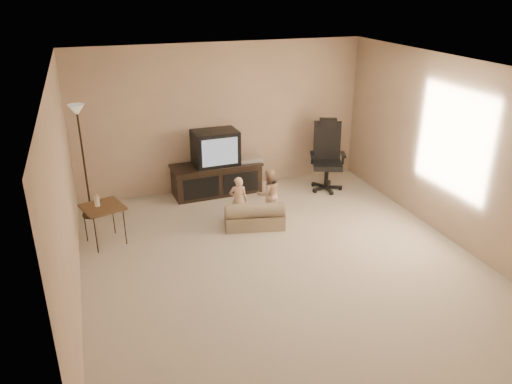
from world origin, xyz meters
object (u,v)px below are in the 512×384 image
at_px(toddler_left, 238,200).
at_px(tv_stand, 217,168).
at_px(toddler_right, 269,194).
at_px(side_table, 102,207).
at_px(office_chair, 327,165).
at_px(child_sofa, 254,216).
at_px(floor_lamp, 80,137).

bearing_deg(toddler_left, tv_stand, -74.70).
bearing_deg(toddler_right, tv_stand, -68.88).
relative_size(side_table, toddler_left, 1.03).
xyz_separation_m(office_chair, child_sofa, (-1.68, -1.03, -0.27)).
height_order(floor_lamp, toddler_left, floor_lamp).
bearing_deg(child_sofa, toddler_left, 142.69).
xyz_separation_m(tv_stand, toddler_left, (0.01, -1.24, -0.09)).
bearing_deg(tv_stand, side_table, -150.01).
bearing_deg(floor_lamp, child_sofa, -27.67).
bearing_deg(child_sofa, floor_lamp, 164.73).
height_order(side_table, child_sofa, side_table).
xyz_separation_m(toddler_left, toddler_right, (0.49, 0.02, 0.02)).
distance_m(child_sofa, toddler_right, 0.45).
bearing_deg(tv_stand, toddler_right, -70.32).
distance_m(side_table, toddler_right, 2.44).
relative_size(floor_lamp, toddler_left, 2.37).
relative_size(tv_stand, toddler_right, 1.98).
bearing_deg(side_table, child_sofa, -5.75).
distance_m(side_table, floor_lamp, 1.25).
distance_m(office_chair, toddler_right, 1.59).
bearing_deg(tv_stand, floor_lamp, -175.83).
relative_size(tv_stand, child_sofa, 1.65).
height_order(side_table, toddler_left, side_table).
bearing_deg(toddler_right, office_chair, -150.97).
bearing_deg(toddler_right, side_table, -0.63).
relative_size(tv_stand, toddler_left, 2.11).
xyz_separation_m(side_table, toddler_right, (2.44, 0.02, -0.15)).
bearing_deg(side_table, toddler_right, 0.42).
distance_m(office_chair, child_sofa, 1.99).
height_order(tv_stand, toddler_right, tv_stand).
bearing_deg(office_chair, toddler_right, -128.71).
relative_size(child_sofa, toddler_right, 1.20).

